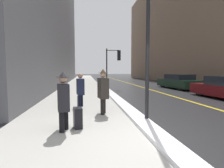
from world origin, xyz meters
TOP-DOWN VIEW (x-y plane):
  - ground_plane at (0.00, 0.00)m, footprint 160.00×160.00m
  - sidewalk_slab at (-2.00, 15.00)m, footprint 4.00×80.00m
  - road_centre_stripe at (4.00, 15.00)m, footprint 0.16×80.00m
  - snow_bank_curb at (0.16, 7.25)m, footprint 0.53×17.87m
  - building_facade_left at (-7.00, 20.00)m, footprint 6.00×36.00m
  - building_facade_right at (13.00, 22.00)m, footprint 6.00×36.00m
  - lamp_post at (0.35, 1.50)m, footprint 0.28×0.28m
  - traffic_light_near at (0.99, 11.79)m, footprint 1.31×0.33m
  - pedestrian_in_fedora at (-2.19, 1.01)m, footprint 0.38×0.73m
  - pedestrian_with_shoulder_bag at (-0.94, 2.73)m, footprint 0.40×0.76m
  - pedestrian_in_glasses at (-1.82, 4.15)m, footprint 0.38×0.54m
  - parked_car_dark_green at (6.86, 11.11)m, footprint 2.20×4.69m
  - rolling_suitcase at (-1.82, 1.19)m, footprint 0.28×0.40m

SIDE VIEW (x-z plane):
  - ground_plane at x=0.00m, z-range 0.00..0.00m
  - road_centre_stripe at x=4.00m, z-range 0.00..0.00m
  - sidewalk_slab at x=-2.00m, z-range 0.00..0.01m
  - snow_bank_curb at x=0.16m, z-range 0.00..0.12m
  - rolling_suitcase at x=-1.82m, z-range -0.17..0.78m
  - parked_car_dark_green at x=6.86m, z-range -0.03..1.29m
  - pedestrian_in_glasses at x=-1.82m, z-range 0.08..1.62m
  - pedestrian_in_fedora at x=-2.19m, z-range 0.07..1.70m
  - pedestrian_with_shoulder_bag at x=-0.94m, z-range 0.08..1.80m
  - traffic_light_near at x=0.99m, z-range 0.80..4.43m
  - lamp_post at x=0.35m, z-range 0.49..5.81m
  - building_facade_right at x=13.00m, z-range 0.00..17.46m
  - building_facade_left at x=-7.00m, z-range 0.00..20.56m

